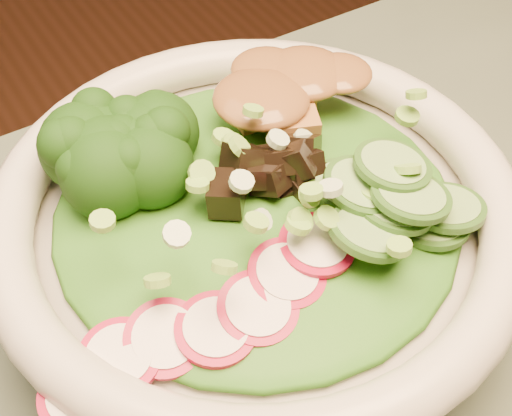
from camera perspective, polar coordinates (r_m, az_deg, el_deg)
salad_bowl at (r=0.42m, az=0.00°, el=-1.98°), size 0.31×0.31×0.08m
lettuce_bed at (r=0.41m, az=0.00°, el=0.10°), size 0.23×0.23×0.03m
broccoli_florets at (r=0.41m, az=-9.95°, el=3.18°), size 0.11×0.11×0.05m
radish_slices at (r=0.36m, az=-2.02°, el=-8.19°), size 0.13×0.09×0.02m
cucumber_slices at (r=0.39m, az=10.66°, el=-0.28°), size 0.10×0.10×0.04m
mushroom_heap at (r=0.40m, az=0.41°, el=3.13°), size 0.10×0.10×0.05m
tofu_cubes at (r=0.45m, az=2.17°, el=7.96°), size 0.12×0.10×0.04m
peanut_sauce at (r=0.44m, az=2.22°, el=9.46°), size 0.08×0.06×0.02m
scallion_garnish at (r=0.39m, az=0.00°, el=2.94°), size 0.22×0.22×0.03m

